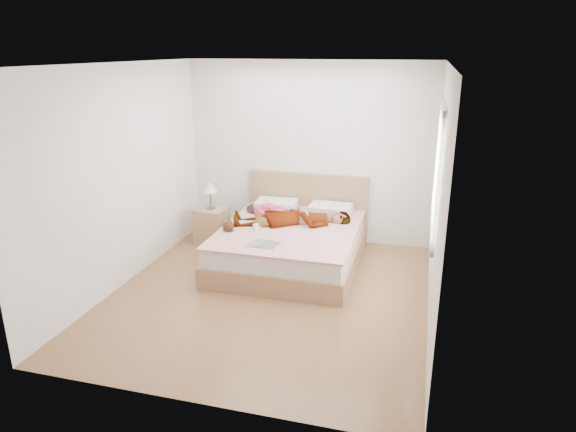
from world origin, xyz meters
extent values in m
plane|color=#53321A|center=(0.00, 0.00, 0.00)|extent=(4.00, 4.00, 0.00)
imported|color=white|center=(-0.01, 1.15, 0.62)|extent=(1.70, 1.04, 0.22)
ellipsoid|color=black|center=(-0.58, 1.60, 0.55)|extent=(0.55, 0.63, 0.08)
cube|color=silver|center=(-0.51, 1.55, 0.70)|extent=(0.07, 0.11, 0.05)
plane|color=white|center=(0.00, 0.00, 2.60)|extent=(4.00, 4.00, 0.00)
plane|color=silver|center=(0.00, 2.00, 1.30)|extent=(3.60, 0.00, 3.60)
plane|color=silver|center=(0.00, -2.00, 1.30)|extent=(3.60, 0.00, 3.60)
plane|color=silver|center=(-1.80, 0.00, 1.30)|extent=(0.00, 4.00, 4.00)
plane|color=silver|center=(1.80, 0.00, 1.30)|extent=(0.00, 4.00, 4.00)
cube|color=white|center=(1.78, 0.30, 1.50)|extent=(0.02, 1.10, 1.30)
cube|color=silver|center=(1.78, -0.28, 1.50)|extent=(0.04, 0.06, 1.42)
cube|color=silver|center=(1.78, 0.88, 1.50)|extent=(0.04, 0.06, 1.42)
cube|color=silver|center=(1.78, 0.30, 0.82)|extent=(0.04, 1.22, 0.06)
cube|color=silver|center=(1.78, 0.30, 2.18)|extent=(0.04, 1.22, 0.06)
cube|color=silver|center=(1.77, 0.30, 1.50)|extent=(0.03, 0.04, 1.30)
cube|color=#8A6140|center=(0.00, 0.95, 0.13)|extent=(1.78, 2.08, 0.26)
cube|color=silver|center=(0.00, 0.95, 0.37)|extent=(1.70, 2.00, 0.22)
cube|color=silver|center=(0.00, 0.95, 0.49)|extent=(1.74, 2.04, 0.03)
cube|color=olive|center=(0.00, 1.96, 0.50)|extent=(1.80, 0.07, 1.00)
cube|color=white|center=(-0.40, 1.67, 0.57)|extent=(0.61, 0.44, 0.13)
cube|color=white|center=(0.40, 1.67, 0.57)|extent=(0.60, 0.43, 0.13)
cube|color=#F7437E|center=(-0.37, 1.29, 0.57)|extent=(0.47, 0.46, 0.12)
ellipsoid|color=#E83F8E|center=(-0.41, 1.32, 0.65)|extent=(0.26, 0.23, 0.11)
cube|color=white|center=(-0.14, 0.26, 0.52)|extent=(0.40, 0.29, 0.01)
cube|color=white|center=(-0.24, 0.27, 0.52)|extent=(0.21, 0.27, 0.02)
cube|color=#252525|center=(-0.04, 0.26, 0.52)|extent=(0.21, 0.27, 0.02)
cylinder|color=white|center=(-0.39, 0.72, 0.55)|extent=(0.09, 0.09, 0.09)
torus|color=white|center=(-0.35, 0.71, 0.56)|extent=(0.06, 0.02, 0.06)
cylinder|color=black|center=(-0.39, 0.72, 0.59)|extent=(0.08, 0.08, 0.00)
ellipsoid|color=black|center=(-0.73, 0.62, 0.57)|extent=(0.19, 0.20, 0.12)
ellipsoid|color=beige|center=(-0.72, 0.60, 0.58)|extent=(0.10, 0.11, 0.06)
sphere|color=black|center=(-0.76, 0.70, 0.58)|extent=(0.09, 0.09, 0.09)
sphere|color=#F7A1B6|center=(-0.80, 0.72, 0.60)|extent=(0.03, 0.03, 0.03)
sphere|color=#F9A2AF|center=(-0.73, 0.74, 0.60)|extent=(0.03, 0.03, 0.03)
ellipsoid|color=black|center=(-0.77, 0.56, 0.54)|extent=(0.05, 0.06, 0.03)
ellipsoid|color=black|center=(-0.67, 0.60, 0.54)|extent=(0.05, 0.06, 0.03)
cube|color=olive|center=(-1.31, 1.39, 0.26)|extent=(0.48, 0.44, 0.53)
cylinder|color=#464646|center=(-1.31, 1.39, 0.54)|extent=(0.15, 0.15, 0.02)
cylinder|color=#4A4A4A|center=(-1.31, 1.39, 0.67)|extent=(0.03, 0.03, 0.27)
cone|color=silver|center=(-1.31, 1.39, 0.85)|extent=(0.24, 0.24, 0.15)
camera|label=1|loc=(1.63, -5.17, 2.75)|focal=32.00mm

